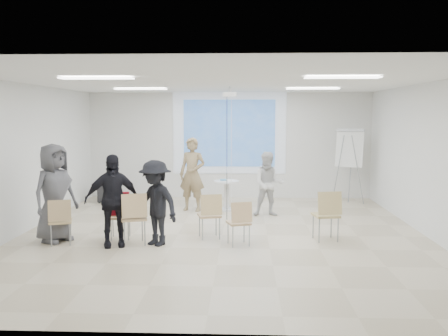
{
  "coord_description": "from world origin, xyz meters",
  "views": [
    {
      "loc": [
        0.43,
        -9.69,
        2.38
      ],
      "look_at": [
        0.0,
        0.8,
        1.25
      ],
      "focal_mm": 40.0,
      "sensor_mm": 36.0,
      "label": 1
    }
  ],
  "objects_px": {
    "chair_right_inner": "(240,220)",
    "audience_left": "(112,194)",
    "player_right": "(269,181)",
    "audience_outer": "(54,187)",
    "chair_left_inner": "(134,214)",
    "flipchart_easel": "(350,149)",
    "laptop": "(134,216)",
    "av_cart": "(107,191)",
    "audience_mid": "(155,197)",
    "chair_center": "(210,212)",
    "chair_left_mid": "(120,214)",
    "chair_far_left": "(60,218)",
    "pedestal_table": "(227,193)",
    "chair_right_far": "(327,211)",
    "player_left": "(192,169)"
  },
  "relations": [
    {
      "from": "chair_right_inner",
      "to": "audience_left",
      "type": "height_order",
      "value": "audience_left"
    },
    {
      "from": "player_right",
      "to": "audience_outer",
      "type": "relative_size",
      "value": 0.81
    },
    {
      "from": "chair_left_inner",
      "to": "flipchart_easel",
      "type": "xyz_separation_m",
      "value": [
        4.81,
        4.54,
        0.9
      ]
    },
    {
      "from": "laptop",
      "to": "av_cart",
      "type": "height_order",
      "value": "av_cart"
    },
    {
      "from": "audience_left",
      "to": "audience_mid",
      "type": "xyz_separation_m",
      "value": [
        0.76,
        0.1,
        -0.08
      ]
    },
    {
      "from": "chair_left_inner",
      "to": "chair_center",
      "type": "height_order",
      "value": "chair_left_inner"
    },
    {
      "from": "chair_left_mid",
      "to": "flipchart_easel",
      "type": "relative_size",
      "value": 0.43
    },
    {
      "from": "player_right",
      "to": "chair_far_left",
      "type": "xyz_separation_m",
      "value": [
        -3.92,
        -2.82,
        -0.34
      ]
    },
    {
      "from": "pedestal_table",
      "to": "chair_right_far",
      "type": "xyz_separation_m",
      "value": [
        1.99,
        -2.95,
        0.14
      ]
    },
    {
      "from": "chair_far_left",
      "to": "av_cart",
      "type": "relative_size",
      "value": 1.25
    },
    {
      "from": "chair_right_far",
      "to": "chair_far_left",
      "type": "bearing_deg",
      "value": 175.33
    },
    {
      "from": "player_left",
      "to": "chair_right_far",
      "type": "height_order",
      "value": "player_left"
    },
    {
      "from": "pedestal_table",
      "to": "chair_center",
      "type": "xyz_separation_m",
      "value": [
        -0.22,
        -2.85,
        0.09
      ]
    },
    {
      "from": "chair_left_mid",
      "to": "laptop",
      "type": "height_order",
      "value": "chair_left_mid"
    },
    {
      "from": "chair_left_mid",
      "to": "av_cart",
      "type": "relative_size",
      "value": 1.25
    },
    {
      "from": "audience_left",
      "to": "audience_mid",
      "type": "distance_m",
      "value": 0.77
    },
    {
      "from": "chair_right_far",
      "to": "audience_left",
      "type": "bearing_deg",
      "value": 177.15
    },
    {
      "from": "laptop",
      "to": "av_cart",
      "type": "bearing_deg",
      "value": -87.33
    },
    {
      "from": "laptop",
      "to": "av_cart",
      "type": "relative_size",
      "value": 0.52
    },
    {
      "from": "player_left",
      "to": "chair_left_mid",
      "type": "distance_m",
      "value": 3.17
    },
    {
      "from": "player_right",
      "to": "audience_mid",
      "type": "distance_m",
      "value": 3.51
    },
    {
      "from": "pedestal_table",
      "to": "player_right",
      "type": "bearing_deg",
      "value": -30.73
    },
    {
      "from": "audience_mid",
      "to": "av_cart",
      "type": "relative_size",
      "value": 2.6
    },
    {
      "from": "laptop",
      "to": "audience_left",
      "type": "relative_size",
      "value": 0.18
    },
    {
      "from": "player_left",
      "to": "chair_right_inner",
      "type": "height_order",
      "value": "player_left"
    },
    {
      "from": "chair_right_far",
      "to": "chair_right_inner",
      "type": "bearing_deg",
      "value": -176.12
    },
    {
      "from": "player_right",
      "to": "pedestal_table",
      "type": "bearing_deg",
      "value": 149.33
    },
    {
      "from": "audience_mid",
      "to": "audience_outer",
      "type": "height_order",
      "value": "audience_outer"
    },
    {
      "from": "chair_left_inner",
      "to": "laptop",
      "type": "bearing_deg",
      "value": 86.39
    },
    {
      "from": "chair_center",
      "to": "audience_mid",
      "type": "bearing_deg",
      "value": -167.61
    },
    {
      "from": "player_left",
      "to": "av_cart",
      "type": "distance_m",
      "value": 2.79
    },
    {
      "from": "player_left",
      "to": "audience_outer",
      "type": "height_order",
      "value": "audience_outer"
    },
    {
      "from": "laptop",
      "to": "audience_mid",
      "type": "bearing_deg",
      "value": 151.46
    },
    {
      "from": "pedestal_table",
      "to": "chair_center",
      "type": "relative_size",
      "value": 0.88
    },
    {
      "from": "chair_far_left",
      "to": "audience_mid",
      "type": "bearing_deg",
      "value": -14.44
    },
    {
      "from": "chair_right_inner",
      "to": "audience_mid",
      "type": "distance_m",
      "value": 1.58
    },
    {
      "from": "player_right",
      "to": "chair_far_left",
      "type": "bearing_deg",
      "value": -144.24
    },
    {
      "from": "chair_far_left",
      "to": "chair_center",
      "type": "bearing_deg",
      "value": -4.88
    },
    {
      "from": "pedestal_table",
      "to": "audience_mid",
      "type": "relative_size",
      "value": 0.44
    },
    {
      "from": "pedestal_table",
      "to": "laptop",
      "type": "relative_size",
      "value": 2.18
    },
    {
      "from": "pedestal_table",
      "to": "chair_left_inner",
      "type": "xyz_separation_m",
      "value": [
        -1.57,
        -3.38,
        0.14
      ]
    },
    {
      "from": "chair_far_left",
      "to": "chair_right_inner",
      "type": "distance_m",
      "value": 3.27
    },
    {
      "from": "chair_far_left",
      "to": "laptop",
      "type": "relative_size",
      "value": 2.4
    },
    {
      "from": "audience_left",
      "to": "flipchart_easel",
      "type": "distance_m",
      "value": 6.95
    },
    {
      "from": "player_left",
      "to": "flipchart_easel",
      "type": "height_order",
      "value": "player_left"
    },
    {
      "from": "player_right",
      "to": "audience_mid",
      "type": "height_order",
      "value": "audience_mid"
    },
    {
      "from": "player_left",
      "to": "chair_left_inner",
      "type": "height_order",
      "value": "player_left"
    },
    {
      "from": "audience_outer",
      "to": "audience_mid",
      "type": "bearing_deg",
      "value": -65.04
    },
    {
      "from": "flipchart_easel",
      "to": "pedestal_table",
      "type": "bearing_deg",
      "value": -135.68
    },
    {
      "from": "chair_left_mid",
      "to": "chair_left_inner",
      "type": "distance_m",
      "value": 0.54
    }
  ]
}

